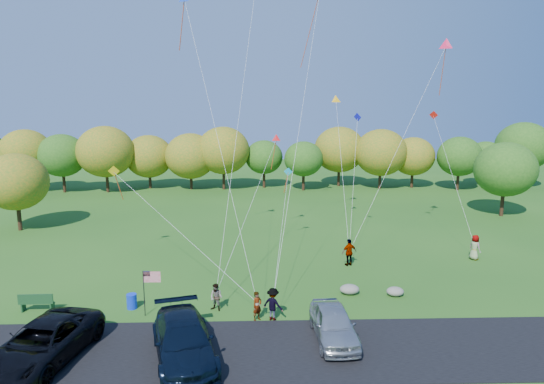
{
  "coord_description": "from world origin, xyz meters",
  "views": [
    {
      "loc": [
        -0.68,
        -24.87,
        11.55
      ],
      "look_at": [
        0.3,
        6.0,
        5.65
      ],
      "focal_mm": 32.0,
      "sensor_mm": 36.0,
      "label": 1
    }
  ],
  "objects": [
    {
      "name": "trash_barrel",
      "position": [
        -7.75,
        0.91,
        0.42
      ],
      "size": [
        0.56,
        0.56,
        0.84
      ],
      "primitive_type": "cylinder",
      "color": "#0E31DB",
      "rests_on": "ground"
    },
    {
      "name": "treeline",
      "position": [
        -1.71,
        36.18,
        4.64
      ],
      "size": [
        76.47,
        27.8,
        8.21
      ],
      "color": "#3A2215",
      "rests_on": "ground"
    },
    {
      "name": "flag_assembly",
      "position": [
        -6.52,
        -0.06,
        1.93
      ],
      "size": [
        0.95,
        0.62,
        2.57
      ],
      "color": "black",
      "rests_on": "ground"
    },
    {
      "name": "minivan_navy",
      "position": [
        -4.0,
        -4.75,
        0.96
      ],
      "size": [
        4.05,
        6.63,
        1.8
      ],
      "primitive_type": "imported",
      "rotation": [
        0.0,
        0.0,
        0.27
      ],
      "color": "black",
      "rests_on": "asphalt_lane"
    },
    {
      "name": "ground",
      "position": [
        0.0,
        0.0,
        0.0
      ],
      "size": [
        140.0,
        140.0,
        0.0
      ],
      "primitive_type": "plane",
      "color": "#245217",
      "rests_on": "ground"
    },
    {
      "name": "boulder_near",
      "position": [
        4.88,
        2.56,
        0.3
      ],
      "size": [
        1.18,
        0.92,
        0.59
      ],
      "primitive_type": "ellipsoid",
      "color": "#A0978C",
      "rests_on": "ground"
    },
    {
      "name": "minivan_dark",
      "position": [
        -10.22,
        -4.73,
        0.94
      ],
      "size": [
        4.17,
        6.82,
        1.77
      ],
      "primitive_type": "imported",
      "rotation": [
        0.0,
        0.0,
        -0.21
      ],
      "color": "black",
      "rests_on": "asphalt_lane"
    },
    {
      "name": "flyer_a",
      "position": [
        -0.7,
        -0.8,
        0.8
      ],
      "size": [
        0.68,
        0.68,
        1.59
      ],
      "primitive_type": "imported",
      "rotation": [
        0.0,
        0.0,
        0.75
      ],
      "color": "#4C4C59",
      "rests_on": "ground"
    },
    {
      "name": "asphalt_lane",
      "position": [
        0.0,
        -4.0,
        0.03
      ],
      "size": [
        44.0,
        6.0,
        0.06
      ],
      "primitive_type": "cube",
      "color": "black",
      "rests_on": "ground"
    },
    {
      "name": "flyer_e",
      "position": [
        15.23,
        8.66,
        0.93
      ],
      "size": [
        0.94,
        1.08,
        1.86
      ],
      "primitive_type": "imported",
      "rotation": [
        0.0,
        0.0,
        2.05
      ],
      "color": "#4C4C59",
      "rests_on": "ground"
    },
    {
      "name": "minivan_silver",
      "position": [
        3.0,
        -3.14,
        0.87
      ],
      "size": [
        2.15,
        4.83,
        1.61
      ],
      "primitive_type": "imported",
      "rotation": [
        0.0,
        0.0,
        0.05
      ],
      "color": "#A9ADB4",
      "rests_on": "asphalt_lane"
    },
    {
      "name": "boulder_far",
      "position": [
        7.55,
        2.2,
        0.27
      ],
      "size": [
        1.04,
        0.86,
        0.54
      ],
      "primitive_type": "ellipsoid",
      "color": "gray",
      "rests_on": "ground"
    },
    {
      "name": "flyer_d",
      "position": [
        5.8,
        7.66,
        0.97
      ],
      "size": [
        1.23,
        0.84,
        1.94
      ],
      "primitive_type": "imported",
      "rotation": [
        0.0,
        0.0,
        3.5
      ],
      "color": "#4C4C59",
      "rests_on": "ground"
    },
    {
      "name": "flyer_c",
      "position": [
        0.13,
        -0.8,
        0.89
      ],
      "size": [
        1.32,
        1.16,
        1.78
      ],
      "primitive_type": "imported",
      "rotation": [
        0.0,
        0.0,
        2.6
      ],
      "color": "#4C4C59",
      "rests_on": "ground"
    },
    {
      "name": "park_bench",
      "position": [
        -12.9,
        0.64,
        0.56
      ],
      "size": [
        1.9,
        0.48,
        1.05
      ],
      "rotation": [
        0.0,
        0.0,
        0.02
      ],
      "color": "#17401E",
      "rests_on": "ground"
    },
    {
      "name": "flyer_b",
      "position": [
        -2.97,
        0.48,
        0.77
      ],
      "size": [
        0.94,
        0.87,
        1.54
      ],
      "primitive_type": "imported",
      "rotation": [
        0.0,
        0.0,
        -0.5
      ],
      "color": "#4C4C59",
      "rests_on": "ground"
    },
    {
      "name": "kites_aloft",
      "position": [
        3.63,
        12.81,
        16.15
      ],
      "size": [
        25.19,
        7.66,
        20.76
      ],
      "color": "red",
      "rests_on": "ground"
    }
  ]
}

